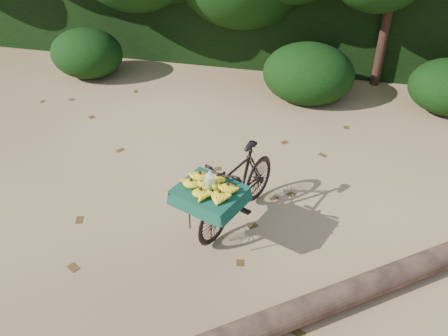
# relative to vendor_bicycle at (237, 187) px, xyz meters

# --- Properties ---
(ground) EXTENTS (80.00, 80.00, 0.00)m
(ground) POSITION_rel_vendor_bicycle_xyz_m (-0.95, -0.52, -0.52)
(ground) COLOR tan
(ground) RESTS_ON ground
(vendor_bicycle) EXTENTS (1.18, 1.84, 1.02)m
(vendor_bicycle) POSITION_rel_vendor_bicycle_xyz_m (0.00, 0.00, 0.00)
(vendor_bicycle) COLOR black
(vendor_bicycle) RESTS_ON ground
(fallen_log) EXTENTS (3.30, 2.61, 0.28)m
(fallen_log) POSITION_rel_vendor_bicycle_xyz_m (1.56, -0.95, -0.38)
(fallen_log) COLOR brown
(fallen_log) RESTS_ON ground
(hedge_backdrop) EXTENTS (26.00, 1.80, 1.80)m
(hedge_backdrop) POSITION_rel_vendor_bicycle_xyz_m (-0.95, 5.78, 0.38)
(hedge_backdrop) COLOR black
(hedge_backdrop) RESTS_ON ground
(bush_clumps) EXTENTS (8.80, 1.70, 0.90)m
(bush_clumps) POSITION_rel_vendor_bicycle_xyz_m (-0.45, 3.78, -0.07)
(bush_clumps) COLOR black
(bush_clumps) RESTS_ON ground
(leaf_litter) EXTENTS (7.00, 7.30, 0.01)m
(leaf_litter) POSITION_rel_vendor_bicycle_xyz_m (-0.95, 0.13, -0.52)
(leaf_litter) COLOR #4A3313
(leaf_litter) RESTS_ON ground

